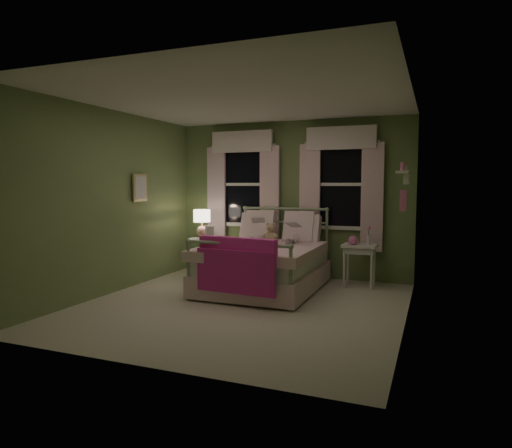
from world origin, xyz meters
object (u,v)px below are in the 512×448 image
at_px(nightstand_right, 360,251).
at_px(bed, 265,264).
at_px(nightstand_left, 202,252).
at_px(child_right, 292,227).
at_px(child_left, 257,220).
at_px(table_lamp, 202,220).
at_px(teddy_bear, 271,234).

bearing_deg(nightstand_right, bed, -152.70).
relative_size(nightstand_left, nightstand_right, 1.02).
bearing_deg(bed, child_right, 56.40).
distance_m(child_right, nightstand_left, 1.64).
bearing_deg(child_left, table_lamp, -1.15).
height_order(bed, child_right, child_right).
distance_m(bed, child_left, 0.79).
bearing_deg(teddy_bear, child_right, 29.50).
xyz_separation_m(bed, teddy_bear, (0.00, 0.26, 0.41)).
height_order(nightstand_left, table_lamp, table_lamp).
distance_m(nightstand_left, nightstand_right, 2.58).
distance_m(child_left, child_right, 0.57).
xyz_separation_m(table_lamp, nightstand_right, (2.57, 0.20, -0.40)).
bearing_deg(teddy_bear, bed, -90.00).
bearing_deg(table_lamp, child_right, -1.44).
height_order(child_left, table_lamp, child_left).
relative_size(child_left, nightstand_left, 1.28).
xyz_separation_m(child_right, teddy_bear, (-0.28, -0.16, -0.11)).
height_order(child_left, nightstand_right, child_left).
bearing_deg(nightstand_left, nightstand_right, 4.43).
relative_size(bed, child_left, 2.45).
bearing_deg(nightstand_right, child_left, -171.31).
relative_size(child_right, teddy_bear, 2.12).
height_order(teddy_bear, nightstand_left, teddy_bear).
height_order(nightstand_left, nightstand_right, same).
bearing_deg(child_left, nightstand_left, -1.15).
bearing_deg(teddy_bear, nightstand_left, 171.27).
bearing_deg(teddy_bear, table_lamp, 171.27).
relative_size(table_lamp, nightstand_right, 0.71).
distance_m(nightstand_left, table_lamp, 0.54).
bearing_deg(nightstand_right, table_lamp, -175.57).
relative_size(bed, child_right, 3.08).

